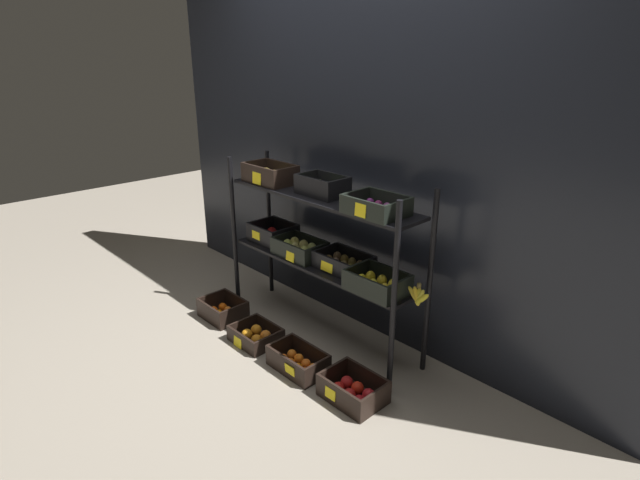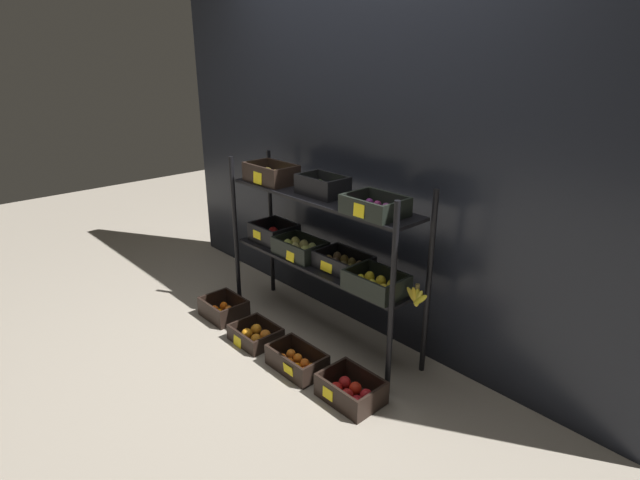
# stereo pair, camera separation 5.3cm
# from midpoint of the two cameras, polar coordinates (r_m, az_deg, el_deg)

# --- Properties ---
(ground_plane) EXTENTS (10.00, 10.00, 0.00)m
(ground_plane) POSITION_cam_midpoint_polar(r_m,az_deg,el_deg) (3.53, -0.44, -10.41)
(ground_plane) COLOR gray
(storefront_wall) EXTENTS (3.88, 0.12, 2.31)m
(storefront_wall) POSITION_cam_midpoint_polar(r_m,az_deg,el_deg) (3.35, 4.09, 9.12)
(storefront_wall) COLOR black
(storefront_wall) RESTS_ON ground_plane
(display_rack) EXTENTS (1.62, 0.36, 1.14)m
(display_rack) POSITION_cam_midpoint_polar(r_m,az_deg,el_deg) (3.22, -0.62, 0.91)
(display_rack) COLOR black
(display_rack) RESTS_ON ground_plane
(crate_ground_tangerine) EXTENTS (0.31, 0.25, 0.14)m
(crate_ground_tangerine) POSITION_cam_midpoint_polar(r_m,az_deg,el_deg) (3.76, -11.34, -7.90)
(crate_ground_tangerine) COLOR black
(crate_ground_tangerine) RESTS_ON ground_plane
(crate_ground_orange) EXTENTS (0.31, 0.26, 0.11)m
(crate_ground_orange) POSITION_cam_midpoint_polar(r_m,az_deg,el_deg) (3.43, -7.74, -10.72)
(crate_ground_orange) COLOR black
(crate_ground_orange) RESTS_ON ground_plane
(crate_ground_center_tangerine) EXTENTS (0.36, 0.22, 0.13)m
(crate_ground_center_tangerine) POSITION_cam_midpoint_polar(r_m,az_deg,el_deg) (3.14, -3.00, -13.70)
(crate_ground_center_tangerine) COLOR black
(crate_ground_center_tangerine) RESTS_ON ground_plane
(crate_ground_apple_red) EXTENTS (0.34, 0.26, 0.14)m
(crate_ground_apple_red) POSITION_cam_midpoint_polar(r_m,az_deg,el_deg) (2.92, 3.23, -16.73)
(crate_ground_apple_red) COLOR black
(crate_ground_apple_red) RESTS_ON ground_plane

